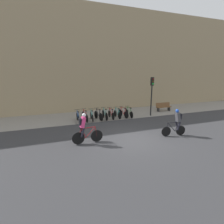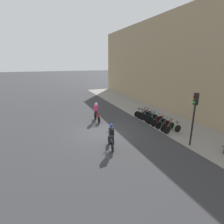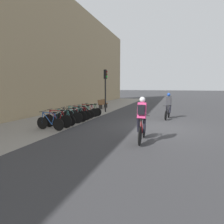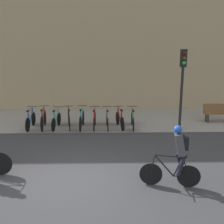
% 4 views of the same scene
% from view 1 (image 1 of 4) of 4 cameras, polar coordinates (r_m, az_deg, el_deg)
% --- Properties ---
extents(ground, '(200.00, 200.00, 0.00)m').
position_cam_1_polar(ground, '(10.86, 7.17, -9.00)').
color(ground, '#333335').
extents(kerb_strip, '(44.00, 4.50, 0.01)m').
position_cam_1_polar(kerb_strip, '(16.84, -3.51, -0.99)').
color(kerb_strip, gray).
rests_on(kerb_strip, ground).
extents(building_facade, '(44.00, 0.60, 10.59)m').
position_cam_1_polar(building_facade, '(18.85, -6.12, 16.63)').
color(building_facade, '#9E8966').
rests_on(building_facade, ground).
extents(cyclist_pink, '(1.81, 0.46, 1.80)m').
position_cam_1_polar(cyclist_pink, '(10.07, -9.01, -5.11)').
color(cyclist_pink, black).
rests_on(cyclist_pink, ground).
extents(cyclist_grey, '(1.65, 0.52, 1.76)m').
position_cam_1_polar(cyclist_grey, '(11.93, 20.35, -2.92)').
color(cyclist_grey, black).
rests_on(cyclist_grey, ground).
extents(parked_bike_0, '(0.46, 1.64, 0.95)m').
position_cam_1_polar(parked_bike_0, '(14.75, -11.06, -1.66)').
color(parked_bike_0, black).
rests_on(parked_bike_0, ground).
extents(parked_bike_1, '(0.46, 1.73, 0.98)m').
position_cam_1_polar(parked_bike_1, '(14.85, -8.82, -1.39)').
color(parked_bike_1, black).
rests_on(parked_bike_1, ground).
extents(parked_bike_2, '(0.46, 1.59, 0.94)m').
position_cam_1_polar(parked_bike_2, '(14.98, -6.62, -1.32)').
color(parked_bike_2, black).
rests_on(parked_bike_2, ground).
extents(parked_bike_3, '(0.46, 1.62, 0.97)m').
position_cam_1_polar(parked_bike_3, '(15.12, -4.46, -1.05)').
color(parked_bike_3, black).
rests_on(parked_bike_3, ground).
extents(parked_bike_4, '(0.46, 1.76, 0.98)m').
position_cam_1_polar(parked_bike_4, '(15.29, -2.34, -0.84)').
color(parked_bike_4, black).
rests_on(parked_bike_4, ground).
extents(parked_bike_5, '(0.46, 1.64, 0.95)m').
position_cam_1_polar(parked_bike_5, '(15.48, -0.27, -0.75)').
color(parked_bike_5, black).
rests_on(parked_bike_5, ground).
extents(parked_bike_6, '(0.46, 1.57, 0.94)m').
position_cam_1_polar(parked_bike_6, '(15.69, 1.74, -0.60)').
color(parked_bike_6, black).
rests_on(parked_bike_6, ground).
extents(parked_bike_7, '(0.47, 1.58, 0.95)m').
position_cam_1_polar(parked_bike_7, '(15.92, 3.70, -0.38)').
color(parked_bike_7, black).
rests_on(parked_bike_7, ground).
extents(parked_bike_8, '(0.46, 1.65, 0.94)m').
position_cam_1_polar(parked_bike_8, '(16.16, 5.61, -0.24)').
color(parked_bike_8, black).
rests_on(parked_bike_8, ground).
extents(traffic_light_pole, '(0.26, 0.30, 3.59)m').
position_cam_1_polar(traffic_light_pole, '(16.61, 12.90, 7.22)').
color(traffic_light_pole, black).
rests_on(traffic_light_pole, ground).
extents(bench, '(1.69, 0.44, 0.89)m').
position_cam_1_polar(bench, '(19.27, 16.46, 1.68)').
color(bench, brown).
rests_on(bench, ground).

